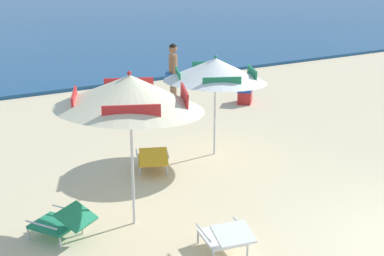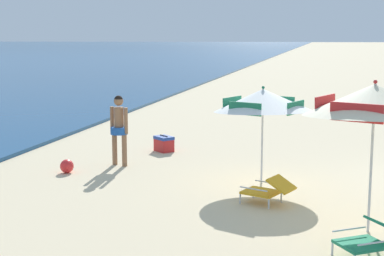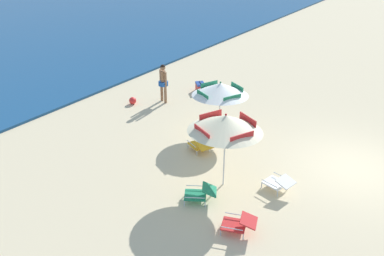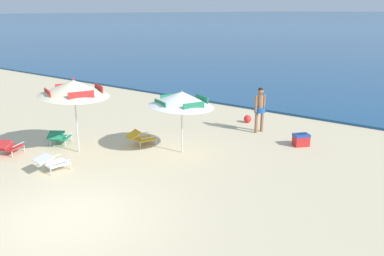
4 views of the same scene
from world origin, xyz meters
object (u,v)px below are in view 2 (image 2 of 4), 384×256
beach_umbrella_striped_main (374,100)px  beach_umbrella_striped_second (263,100)px  cooler_box (164,144)px  lounge_chair_facing_sea (370,238)px  person_standing_near_shore (119,125)px  beach_ball (67,166)px  lounge_chair_spare_folded (268,189)px

beach_umbrella_striped_main → beach_umbrella_striped_second: 3.24m
beach_umbrella_striped_second → cooler_box: beach_umbrella_striped_second is taller
beach_umbrella_striped_main → lounge_chair_facing_sea: size_ratio=2.41×
beach_umbrella_striped_second → cooler_box: size_ratio=4.57×
lounge_chair_facing_sea → beach_umbrella_striped_main: bearing=-3.2°
beach_umbrella_striped_second → beach_umbrella_striped_main: bearing=-143.7°
beach_umbrella_striped_main → beach_umbrella_striped_second: size_ratio=0.89×
beach_umbrella_striped_main → cooler_box: (5.30, 4.73, -1.82)m
person_standing_near_shore → beach_ball: size_ratio=5.46×
lounge_chair_spare_folded → beach_ball: (1.41, 4.53, -0.12)m
cooler_box → beach_ball: 3.13m
lounge_chair_spare_folded → beach_ball: 4.75m
lounge_chair_facing_sea → person_standing_near_shore: bearing=49.0°
beach_umbrella_striped_second → cooler_box: (2.71, 2.83, -1.50)m
person_standing_near_shore → beach_ball: person_standing_near_shore is taller
beach_umbrella_striped_second → cooler_box: bearing=46.3°
lounge_chair_spare_folded → cooler_box: bearing=36.5°
lounge_chair_spare_folded → person_standing_near_shore: size_ratio=0.62×
lounge_chair_facing_sea → lounge_chair_spare_folded: (2.18, 1.57, -0.00)m
beach_umbrella_striped_main → beach_umbrella_striped_second: beach_umbrella_striped_main is taller
lounge_chair_spare_folded → lounge_chair_facing_sea: bearing=-144.2°
cooler_box → lounge_chair_facing_sea: bearing=-143.7°
lounge_chair_facing_sea → person_standing_near_shore: person_standing_near_shore is taller
beach_umbrella_striped_second → lounge_chair_facing_sea: (-3.67, -1.84, -1.43)m
beach_umbrella_striped_main → person_standing_near_shore: size_ratio=1.51×
cooler_box → beach_umbrella_striped_main: bearing=-138.2°
cooler_box → beach_ball: size_ratio=2.01×
beach_ball → person_standing_near_shore: bearing=-42.5°
person_standing_near_shore → beach_ball: bearing=137.5°
person_standing_near_shore → lounge_chair_spare_folded: bearing=-122.9°
lounge_chair_facing_sea → beach_umbrella_striped_second: bearing=26.7°
beach_umbrella_striped_second → cooler_box: 4.19m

